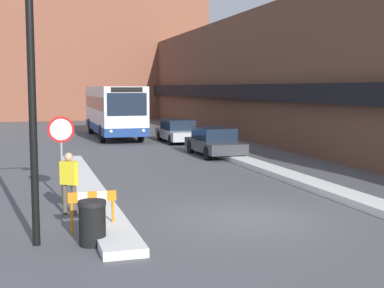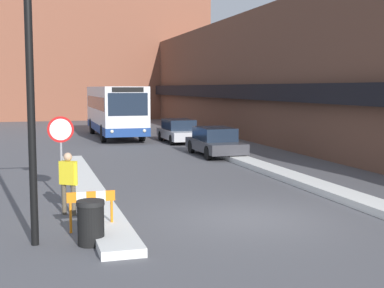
{
  "view_description": "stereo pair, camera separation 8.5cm",
  "coord_description": "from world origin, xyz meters",
  "views": [
    {
      "loc": [
        -5.28,
        -12.27,
        3.31
      ],
      "look_at": [
        0.06,
        5.43,
        1.35
      ],
      "focal_mm": 50.0,
      "sensor_mm": 36.0,
      "label": 1
    },
    {
      "loc": [
        -5.19,
        -12.3,
        3.31
      ],
      "look_at": [
        0.06,
        5.43,
        1.35
      ],
      "focal_mm": 50.0,
      "sensor_mm": 36.0,
      "label": 2
    }
  ],
  "objects": [
    {
      "name": "pedestrian",
      "position": [
        -4.39,
        1.71,
        0.98
      ],
      "size": [
        0.47,
        0.43,
        1.64
      ],
      "rotation": [
        0.0,
        0.0,
        -0.65
      ],
      "color": "brown",
      "rests_on": "ground_plane"
    },
    {
      "name": "city_bus",
      "position": [
        -0.02,
        23.28,
        1.83
      ],
      "size": [
        2.65,
        10.56,
        3.37
      ],
      "color": "silver",
      "rests_on": "ground_plane"
    },
    {
      "name": "snow_bank_right",
      "position": [
        3.6,
        5.07,
        0.11
      ],
      "size": [
        0.9,
        17.2,
        0.22
      ],
      "color": "silver",
      "rests_on": "ground_plane"
    },
    {
      "name": "snow_bank_left",
      "position": [
        -3.6,
        5.11,
        0.09
      ],
      "size": [
        0.9,
        14.89,
        0.19
      ],
      "color": "silver",
      "rests_on": "ground_plane"
    },
    {
      "name": "building_row_right",
      "position": [
        9.97,
        24.0,
        3.98
      ],
      "size": [
        5.5,
        60.0,
        7.98
      ],
      "color": "brown",
      "rests_on": "ground_plane"
    },
    {
      "name": "construction_barricade",
      "position": [
        -4.0,
        -0.09,
        0.67
      ],
      "size": [
        1.1,
        0.06,
        0.94
      ],
      "color": "orange",
      "rests_on": "ground_plane"
    },
    {
      "name": "trash_bin",
      "position": [
        -4.11,
        -1.15,
        0.48
      ],
      "size": [
        0.59,
        0.59,
        0.95
      ],
      "color": "black",
      "rests_on": "ground_plane"
    },
    {
      "name": "parked_car_front",
      "position": [
        3.2,
        12.11,
        0.7
      ],
      "size": [
        1.82,
        4.36,
        1.38
      ],
      "color": "#38383D",
      "rests_on": "ground_plane"
    },
    {
      "name": "parked_car_back",
      "position": [
        3.2,
        18.83,
        0.7
      ],
      "size": [
        1.82,
        4.46,
        1.4
      ],
      "color": "#B7B7BC",
      "rests_on": "ground_plane"
    },
    {
      "name": "ground_plane",
      "position": [
        0.0,
        0.0,
        0.0
      ],
      "size": [
        160.0,
        160.0,
        0.0
      ],
      "primitive_type": "plane",
      "color": "#515156"
    },
    {
      "name": "street_lamp",
      "position": [
        -4.94,
        -0.82,
        3.58
      ],
      "size": [
        1.46,
        0.36,
        5.71
      ],
      "color": "black",
      "rests_on": "ground_plane"
    },
    {
      "name": "stop_sign",
      "position": [
        -4.47,
        3.56,
        1.8
      ],
      "size": [
        0.76,
        0.08,
        2.48
      ],
      "color": "gray",
      "rests_on": "ground_plane"
    },
    {
      "name": "building_backdrop_far",
      "position": [
        0.0,
        46.17,
        9.3
      ],
      "size": [
        26.0,
        8.0,
        18.6
      ],
      "color": "brown",
      "rests_on": "ground_plane"
    }
  ]
}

